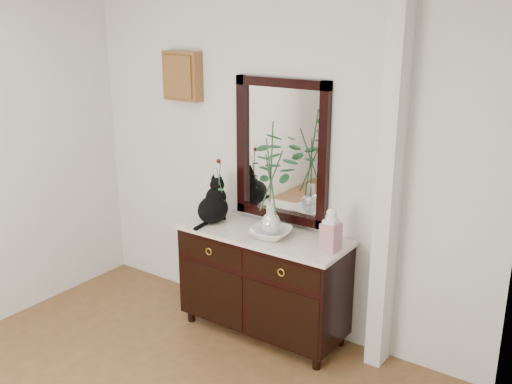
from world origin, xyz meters
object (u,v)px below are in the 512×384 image
Objects in this scene: ginger_jar at (331,229)px; lotus_bowl at (271,233)px; sideboard at (263,278)px; cat at (213,201)px.

lotus_bowl is at bearing -175.21° from ginger_jar.
ginger_jar is at bearing -0.90° from sideboard.
sideboard is 4.16× the size of ginger_jar.
ginger_jar reaches higher than lotus_bowl.
cat is 1.03m from ginger_jar.
lotus_bowl is 0.49m from ginger_jar.
ginger_jar is (0.47, 0.04, 0.12)m from lotus_bowl.
sideboard is at bearing -2.88° from cat.
lotus_bowl is at bearing -26.78° from sideboard.
sideboard is 0.43m from lotus_bowl.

